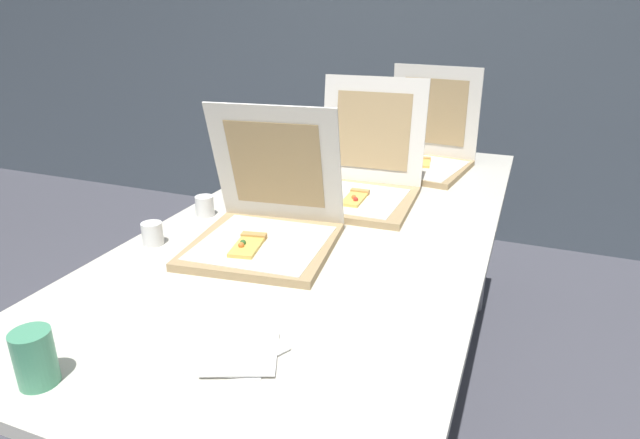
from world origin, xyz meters
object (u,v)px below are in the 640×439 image
object	(u,v)px
table	(332,234)
cup_white_far	(305,170)
pizza_box_middle	(360,184)
cup_white_near_left	(152,234)
cup_white_near_center	(205,206)
napkin_pile	(240,351)
pizza_box_front	(265,227)
cup_white_mid	(242,197)
pizza_box_back	(421,155)
cup_printed_front	(35,358)

from	to	relation	value
table	cup_white_far	size ratio (longest dim) A/B	31.66
pizza_box_middle	cup_white_near_left	size ratio (longest dim) A/B	6.93
cup_white_near_center	pizza_box_middle	bearing A→B (deg)	38.39
pizza_box_middle	cup_white_near_center	size ratio (longest dim) A/B	6.93
cup_white_near_center	cup_white_far	bearing A→B (deg)	73.81
cup_white_far	napkin_pile	size ratio (longest dim) A/B	0.32
pizza_box_middle	pizza_box_front	bearing A→B (deg)	-107.88
pizza_box_front	cup_white_near_left	world-z (taller)	pizza_box_front
cup_white_mid	cup_white_near_center	xyz separation A→B (m)	(-0.06, -0.12, 0.00)
pizza_box_back	napkin_pile	distance (m)	1.37
napkin_pile	pizza_box_back	bearing A→B (deg)	87.66
pizza_box_middle	pizza_box_back	bearing A→B (deg)	73.63
cup_white_near_center	cup_printed_front	bearing A→B (deg)	-77.41
cup_printed_front	napkin_pile	xyz separation A→B (m)	(0.28, 0.20, -0.05)
cup_white_far	cup_printed_front	distance (m)	1.27
pizza_box_back	cup_printed_front	size ratio (longest dim) A/B	4.06
table	cup_white_far	bearing A→B (deg)	124.39
cup_white_far	cup_printed_front	xyz separation A→B (m)	(0.04, -1.27, 0.02)
cup_white_mid	cup_white_near_left	distance (m)	0.37
cup_white_mid	cup_white_far	size ratio (longest dim) A/B	1.00
table	napkin_pile	bearing A→B (deg)	-83.79
cup_white_far	cup_white_near_center	size ratio (longest dim) A/B	1.00
pizza_box_back	cup_white_near_center	distance (m)	0.93
table	cup_white_near_left	xyz separation A→B (m)	(-0.40, -0.35, 0.08)
cup_white_near_left	cup_printed_front	distance (m)	0.59
cup_white_near_left	cup_printed_front	world-z (taller)	cup_printed_front
pizza_box_middle	cup_white_mid	size ratio (longest dim) A/B	6.93
cup_white_far	table	bearing A→B (deg)	-55.61
cup_white_far	pizza_box_back	bearing A→B (deg)	38.68
pizza_box_front	pizza_box_middle	xyz separation A→B (m)	(0.12, 0.45, 0.00)
table	cup_white_near_center	distance (m)	0.41
table	cup_white_near_center	bearing A→B (deg)	-163.67
cup_white_near_center	pizza_box_back	bearing A→B (deg)	56.37
pizza_box_back	cup_white_near_left	bearing A→B (deg)	-109.63
table	cup_white_mid	xyz separation A→B (m)	(-0.32, 0.01, 0.08)
pizza_box_back	cup_white_mid	distance (m)	0.80
pizza_box_front	cup_printed_front	xyz separation A→B (m)	(-0.10, -0.66, -0.00)
pizza_box_middle	cup_white_mid	world-z (taller)	pizza_box_middle
pizza_box_front	cup_white_near_left	xyz separation A→B (m)	(-0.29, -0.11, -0.02)
pizza_box_back	pizza_box_front	bearing A→B (deg)	-96.71
cup_white_mid	pizza_box_middle	bearing A→B (deg)	30.36
pizza_box_middle	cup_white_mid	bearing A→B (deg)	-152.23
table	cup_white_far	world-z (taller)	cup_white_far
napkin_pile	cup_white_near_center	bearing A→B (deg)	127.90
cup_white_near_left	cup_printed_front	bearing A→B (deg)	-71.15
pizza_box_middle	cup_white_far	xyz separation A→B (m)	(-0.27, 0.15, -0.02)
cup_printed_front	napkin_pile	bearing A→B (deg)	35.80
pizza_box_middle	napkin_pile	bearing A→B (deg)	-89.10
cup_printed_front	cup_white_mid	bearing A→B (deg)	97.11
pizza_box_middle	cup_white_mid	distance (m)	0.40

